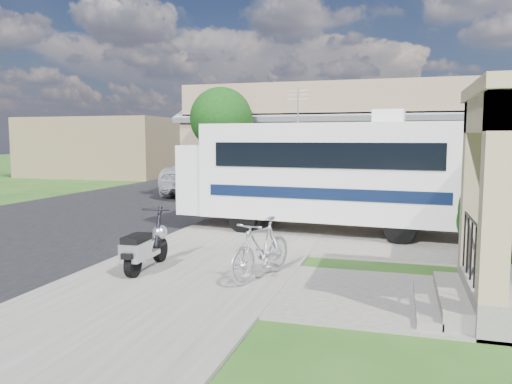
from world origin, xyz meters
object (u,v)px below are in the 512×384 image
(motorhome, at_px, (322,172))
(bicycle, at_px, (261,252))
(scooter, at_px, (144,248))
(garden_hose, at_px, (451,286))
(pickup_truck, at_px, (205,175))
(van, at_px, (240,165))
(shrub, at_px, (508,207))

(motorhome, height_order, bicycle, motorhome)
(motorhome, bearing_deg, scooter, -111.79)
(bicycle, bearing_deg, garden_hose, 24.43)
(motorhome, distance_m, pickup_truck, 10.87)
(motorhome, height_order, van, motorhome)
(shrub, relative_size, pickup_truck, 0.38)
(shrub, bearing_deg, motorhome, 146.58)
(motorhome, height_order, shrub, motorhome)
(bicycle, distance_m, garden_hose, 3.35)
(shrub, distance_m, garden_hose, 2.63)
(bicycle, bearing_deg, scooter, -159.16)
(scooter, relative_size, garden_hose, 4.49)
(motorhome, xyz_separation_m, garden_hose, (3.01, -4.82, -1.61))
(scooter, bearing_deg, pickup_truck, 104.20)
(van, bearing_deg, bicycle, -81.63)
(motorhome, height_order, garden_hose, motorhome)
(bicycle, relative_size, garden_hose, 4.72)
(shrub, relative_size, scooter, 1.37)
(shrub, bearing_deg, garden_hose, -120.38)
(van, bearing_deg, pickup_truck, -96.24)
(motorhome, bearing_deg, garden_hose, -53.67)
(pickup_truck, bearing_deg, bicycle, 105.85)
(scooter, xyz_separation_m, van, (-4.86, 20.73, 0.46))
(pickup_truck, height_order, van, van)
(van, bearing_deg, shrub, -68.15)
(shrub, xyz_separation_m, van, (-11.67, 18.21, -0.26))
(shrub, height_order, scooter, shrub)
(pickup_truck, height_order, garden_hose, pickup_truck)
(bicycle, xyz_separation_m, van, (-7.17, 20.62, 0.42))
(motorhome, distance_m, van, 17.15)
(van, bearing_deg, motorhome, -75.01)
(van, relative_size, garden_hose, 17.22)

